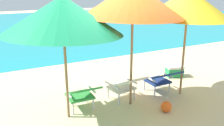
{
  "coord_description": "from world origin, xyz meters",
  "views": [
    {
      "loc": [
        -2.57,
        -4.44,
        2.48
      ],
      "look_at": [
        0.0,
        0.48,
        0.75
      ],
      "focal_mm": 39.27,
      "sensor_mm": 36.0,
      "label": 1
    }
  ],
  "objects_px": {
    "lounge_chair_center": "(126,85)",
    "beach_umbrella_left": "(63,15)",
    "beach_umbrella_right": "(188,4)",
    "lounge_chair_left": "(82,94)",
    "cooler_box": "(174,71)",
    "beach_ball": "(166,107)",
    "lounge_chair_right": "(162,78)",
    "beach_umbrella_center": "(133,0)",
    "swim_buoy": "(29,36)"
  },
  "relations": [
    {
      "from": "lounge_chair_center",
      "to": "beach_umbrella_left",
      "type": "xyz_separation_m",
      "value": [
        -1.36,
        -0.07,
        1.61
      ]
    },
    {
      "from": "lounge_chair_center",
      "to": "beach_umbrella_left",
      "type": "height_order",
      "value": "beach_umbrella_left"
    },
    {
      "from": "beach_umbrella_left",
      "to": "beach_umbrella_right",
      "type": "distance_m",
      "value": 2.75
    },
    {
      "from": "lounge_chair_center",
      "to": "beach_umbrella_right",
      "type": "distance_m",
      "value": 2.23
    },
    {
      "from": "lounge_chair_left",
      "to": "cooler_box",
      "type": "xyz_separation_m",
      "value": [
        3.1,
        0.75,
        -0.24
      ]
    },
    {
      "from": "beach_umbrella_right",
      "to": "beach_ball",
      "type": "height_order",
      "value": "beach_umbrella_right"
    },
    {
      "from": "cooler_box",
      "to": "lounge_chair_center",
      "type": "bearing_deg",
      "value": -159.81
    },
    {
      "from": "beach_umbrella_left",
      "to": "beach_umbrella_right",
      "type": "xyz_separation_m",
      "value": [
        2.75,
        -0.18,
        0.12
      ]
    },
    {
      "from": "lounge_chair_right",
      "to": "beach_ball",
      "type": "distance_m",
      "value": 0.93
    },
    {
      "from": "lounge_chair_right",
      "to": "beach_umbrella_right",
      "type": "bearing_deg",
      "value": -25.19
    },
    {
      "from": "lounge_chair_left",
      "to": "lounge_chair_center",
      "type": "height_order",
      "value": "same"
    },
    {
      "from": "beach_umbrella_left",
      "to": "lounge_chair_center",
      "type": "bearing_deg",
      "value": 2.81
    },
    {
      "from": "lounge_chair_center",
      "to": "beach_umbrella_center",
      "type": "relative_size",
      "value": 0.36
    },
    {
      "from": "beach_umbrella_left",
      "to": "beach_umbrella_center",
      "type": "height_order",
      "value": "beach_umbrella_center"
    },
    {
      "from": "lounge_chair_left",
      "to": "beach_umbrella_left",
      "type": "distance_m",
      "value": 1.64
    },
    {
      "from": "swim_buoy",
      "to": "lounge_chair_right",
      "type": "bearing_deg",
      "value": -78.93
    },
    {
      "from": "lounge_chair_left",
      "to": "beach_umbrella_right",
      "type": "bearing_deg",
      "value": -6.05
    },
    {
      "from": "lounge_chair_center",
      "to": "cooler_box",
      "type": "relative_size",
      "value": 1.75
    },
    {
      "from": "beach_umbrella_left",
      "to": "beach_umbrella_center",
      "type": "relative_size",
      "value": 1.09
    },
    {
      "from": "beach_umbrella_center",
      "to": "beach_umbrella_left",
      "type": "bearing_deg",
      "value": 176.39
    },
    {
      "from": "lounge_chair_right",
      "to": "beach_umbrella_left",
      "type": "bearing_deg",
      "value": -179.49
    },
    {
      "from": "lounge_chair_center",
      "to": "cooler_box",
      "type": "distance_m",
      "value": 2.23
    },
    {
      "from": "beach_umbrella_center",
      "to": "beach_ball",
      "type": "xyz_separation_m",
      "value": [
        0.47,
        -0.64,
        -2.12
      ]
    },
    {
      "from": "lounge_chair_left",
      "to": "beach_umbrella_center",
      "type": "xyz_separation_m",
      "value": [
        1.05,
        -0.16,
        1.83
      ]
    },
    {
      "from": "swim_buoy",
      "to": "lounge_chair_center",
      "type": "bearing_deg",
      "value": -85.36
    },
    {
      "from": "lounge_chair_right",
      "to": "beach_ball",
      "type": "bearing_deg",
      "value": -121.79
    },
    {
      "from": "beach_umbrella_right",
      "to": "cooler_box",
      "type": "distance_m",
      "value": 2.31
    },
    {
      "from": "beach_umbrella_center",
      "to": "cooler_box",
      "type": "bearing_deg",
      "value": 24.16
    },
    {
      "from": "beach_umbrella_right",
      "to": "cooler_box",
      "type": "xyz_separation_m",
      "value": [
        0.69,
        1.01,
        -1.96
      ]
    },
    {
      "from": "cooler_box",
      "to": "beach_ball",
      "type": "bearing_deg",
      "value": -135.32
    },
    {
      "from": "beach_umbrella_left",
      "to": "beach_ball",
      "type": "height_order",
      "value": "beach_umbrella_left"
    },
    {
      "from": "beach_umbrella_left",
      "to": "beach_ball",
      "type": "bearing_deg",
      "value": -21.52
    },
    {
      "from": "beach_umbrella_center",
      "to": "cooler_box",
      "type": "height_order",
      "value": "beach_umbrella_center"
    },
    {
      "from": "swim_buoy",
      "to": "lounge_chair_left",
      "type": "bearing_deg",
      "value": -92.38
    },
    {
      "from": "lounge_chair_left",
      "to": "beach_umbrella_left",
      "type": "bearing_deg",
      "value": -166.99
    },
    {
      "from": "beach_umbrella_center",
      "to": "cooler_box",
      "type": "xyz_separation_m",
      "value": [
        2.05,
        0.92,
        -2.07
      ]
    },
    {
      "from": "lounge_chair_right",
      "to": "lounge_chair_center",
      "type": "bearing_deg",
      "value": 177.27
    },
    {
      "from": "lounge_chair_center",
      "to": "lounge_chair_right",
      "type": "height_order",
      "value": "same"
    },
    {
      "from": "lounge_chair_center",
      "to": "lounge_chair_right",
      "type": "relative_size",
      "value": 1.07
    },
    {
      "from": "lounge_chair_left",
      "to": "lounge_chair_right",
      "type": "distance_m",
      "value": 1.99
    },
    {
      "from": "beach_umbrella_left",
      "to": "beach_umbrella_center",
      "type": "xyz_separation_m",
      "value": [
        1.39,
        -0.09,
        0.23
      ]
    },
    {
      "from": "swim_buoy",
      "to": "beach_umbrella_right",
      "type": "xyz_separation_m",
      "value": [
        2.07,
        -8.59,
        2.03
      ]
    },
    {
      "from": "lounge_chair_left",
      "to": "beach_umbrella_right",
      "type": "relative_size",
      "value": 0.34
    },
    {
      "from": "lounge_chair_right",
      "to": "beach_umbrella_right",
      "type": "relative_size",
      "value": 0.33
    },
    {
      "from": "cooler_box",
      "to": "swim_buoy",
      "type": "bearing_deg",
      "value": 109.97
    },
    {
      "from": "beach_umbrella_center",
      "to": "beach_ball",
      "type": "height_order",
      "value": "beach_umbrella_center"
    },
    {
      "from": "swim_buoy",
      "to": "beach_umbrella_left",
      "type": "distance_m",
      "value": 8.65
    },
    {
      "from": "lounge_chair_left",
      "to": "beach_umbrella_left",
      "type": "height_order",
      "value": "beach_umbrella_left"
    },
    {
      "from": "beach_umbrella_left",
      "to": "cooler_box",
      "type": "bearing_deg",
      "value": 13.59
    },
    {
      "from": "beach_umbrella_left",
      "to": "cooler_box",
      "type": "xyz_separation_m",
      "value": [
        3.43,
        0.83,
        -1.85
      ]
    }
  ]
}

